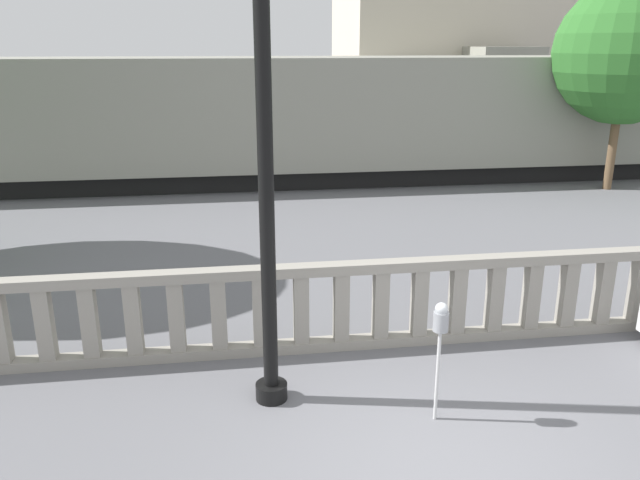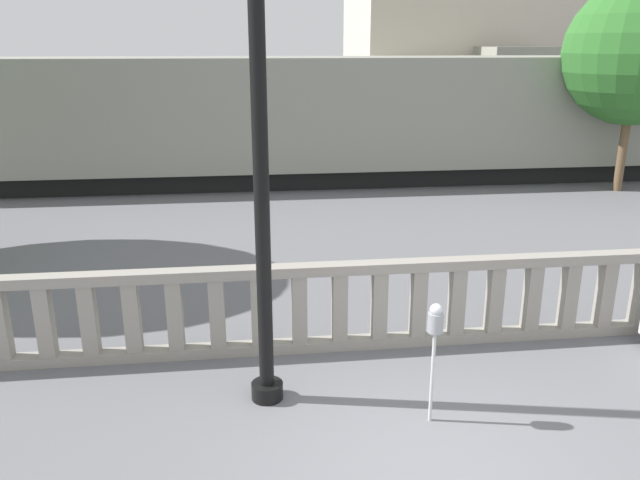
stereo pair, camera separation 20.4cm
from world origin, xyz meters
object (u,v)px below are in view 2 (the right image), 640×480
at_px(train_near, 320,118).
at_px(tree_right, 637,53).
at_px(parking_meter, 435,328).
at_px(lamppost, 260,154).
at_px(train_far, 339,99).

height_order(train_near, tree_right, tree_right).
relative_size(parking_meter, tree_right, 0.25).
bearing_deg(parking_meter, tree_right, 50.52).
bearing_deg(lamppost, train_near, 80.18).
bearing_deg(train_near, tree_right, -15.63).
height_order(lamppost, train_near, lamppost).
bearing_deg(train_far, parking_meter, -95.84).
height_order(lamppost, tree_right, lamppost).
height_order(parking_meter, train_far, train_far).
bearing_deg(train_near, train_far, 77.54).
bearing_deg(lamppost, train_far, 79.09).
height_order(train_far, tree_right, tree_right).
relative_size(lamppost, tree_right, 1.03).
xyz_separation_m(lamppost, parking_meter, (1.80, -0.69, -1.80)).
distance_m(lamppost, parking_meter, 2.64).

